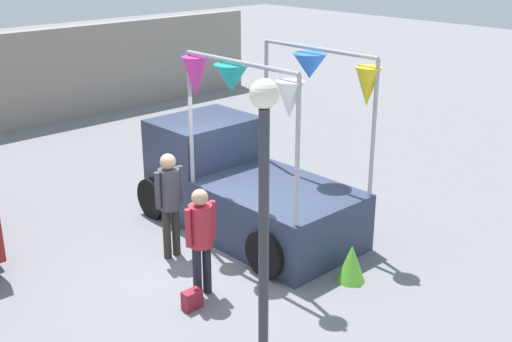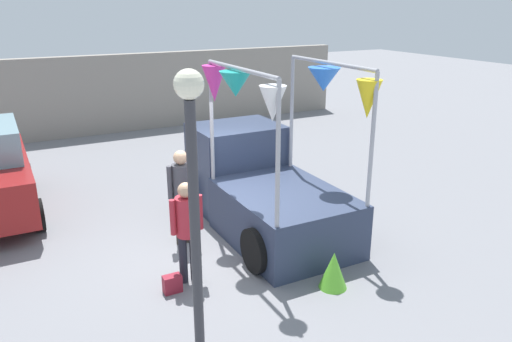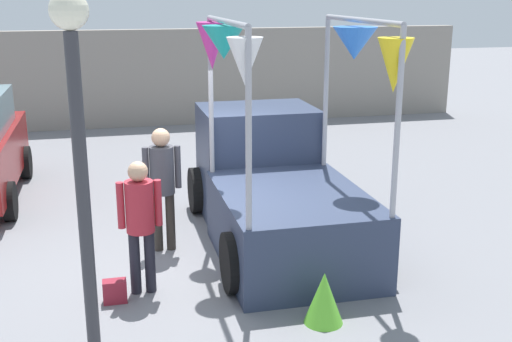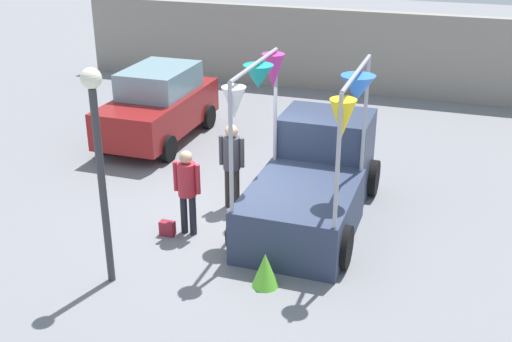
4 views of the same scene
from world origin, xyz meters
The scene contains 7 objects.
ground_plane centered at (0.00, 0.00, 0.00)m, with size 60.00×60.00×0.00m, color slate.
vendor_truck centered at (1.19, 0.66, 0.87)m, with size 2.42×4.05×3.26m.
person_customer centered at (-0.84, -0.83, 1.00)m, with size 0.53×0.34×1.66m.
person_vendor centered at (-0.45, 0.46, 1.08)m, with size 0.53×0.34×1.78m.
handbag centered at (-1.19, -1.03, 0.14)m, with size 0.28×0.16×0.28m, color maroon.
street_lamp centered at (-1.40, -2.71, 2.37)m, with size 0.32×0.32×3.59m.
folded_kite_bundle_lime centered at (1.07, -2.07, 0.30)m, with size 0.44×0.44×0.60m, color #66CC33.
Camera 1 is at (-5.90, -7.40, 4.95)m, focal length 45.00 mm.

